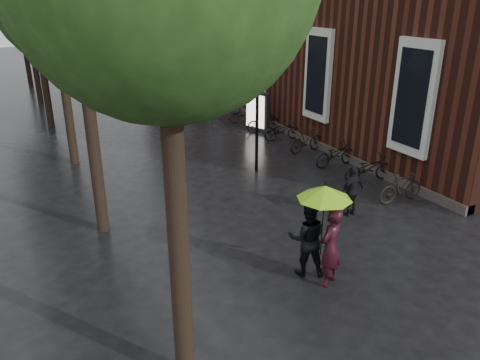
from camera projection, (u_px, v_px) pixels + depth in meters
ground at (404, 338)px, 8.80m from camera, size 120.00×120.00×0.00m
person_burgundy at (330, 247)px, 10.12m from camera, size 0.79×0.68×1.84m
person_black at (307, 238)px, 10.51m from camera, size 1.10×1.02×1.82m
lime_umbrella at (325, 192)px, 9.86m from camera, size 1.20×1.20×1.76m
pedestrian_walking at (352, 191)px, 13.41m from camera, size 0.95×0.52×1.53m
parked_bicycles at (293, 136)px, 19.67m from camera, size 2.24×12.96×1.01m
ad_lightbox at (258, 112)px, 21.64m from camera, size 0.28×1.22×1.84m
lamp_post at (257, 105)px, 16.19m from camera, size 0.21×0.21×4.01m
cycle_sign at (65, 90)px, 21.34m from camera, size 0.15×0.53×2.89m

